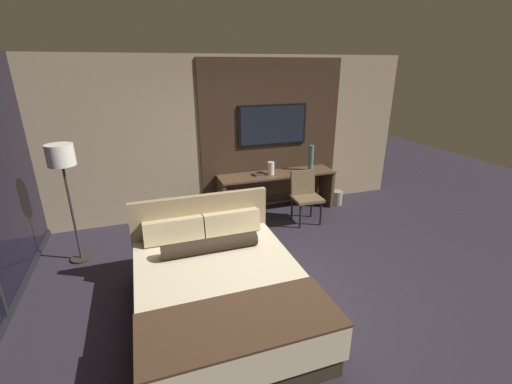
{
  "coord_description": "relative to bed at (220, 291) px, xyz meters",
  "views": [
    {
      "loc": [
        -1.4,
        -3.33,
        2.63
      ],
      "look_at": [
        0.1,
        1.0,
        0.92
      ],
      "focal_mm": 24.0,
      "sensor_mm": 36.0,
      "label": 1
    }
  ],
  "objects": [
    {
      "name": "floor_lamp",
      "position": [
        -1.62,
        1.82,
        1.08
      ],
      "size": [
        0.34,
        0.34,
        1.68
      ],
      "color": "#282623",
      "rests_on": "ground_plane"
    },
    {
      "name": "desk_chair",
      "position": [
        1.99,
        1.96,
        0.21
      ],
      "size": [
        0.5,
        0.5,
        0.9
      ],
      "rotation": [
        0.0,
        0.0,
        -0.03
      ],
      "color": "brown",
      "rests_on": "ground_plane"
    },
    {
      "name": "book",
      "position": [
        1.35,
        2.56,
        0.43
      ],
      "size": [
        0.25,
        0.2,
        0.03
      ],
      "color": "#332D28",
      "rests_on": "desk"
    },
    {
      "name": "vase_tall",
      "position": [
        2.38,
        2.53,
        0.65
      ],
      "size": [
        0.1,
        0.1,
        0.48
      ],
      "color": "#4C706B",
      "rests_on": "desk"
    },
    {
      "name": "waste_bin",
      "position": [
        2.95,
        2.42,
        -0.19
      ],
      "size": [
        0.22,
        0.22,
        0.28
      ],
      "color": "gray",
      "rests_on": "ground_plane"
    },
    {
      "name": "vase_short",
      "position": [
        1.56,
        2.51,
        0.53
      ],
      "size": [
        0.13,
        0.13,
        0.24
      ],
      "color": "silver",
      "rests_on": "desk"
    },
    {
      "name": "tv",
      "position": [
        1.7,
        2.8,
        1.26
      ],
      "size": [
        1.31,
        0.04,
        0.74
      ],
      "color": "black"
    },
    {
      "name": "ground_plane",
      "position": [
        0.75,
        0.28,
        -0.33
      ],
      "size": [
        16.0,
        16.0,
        0.0
      ],
      "primitive_type": "plane",
      "color": "#28232D"
    },
    {
      "name": "wall_back_tv_panel",
      "position": [
        0.9,
        2.87,
        1.07
      ],
      "size": [
        7.2,
        0.09,
        2.8
      ],
      "color": "tan",
      "rests_on": "ground_plane"
    },
    {
      "name": "bed",
      "position": [
        0.0,
        0.0,
        0.0
      ],
      "size": [
        1.76,
        2.2,
        1.08
      ],
      "color": "#33281E",
      "rests_on": "ground_plane"
    },
    {
      "name": "desk",
      "position": [
        1.7,
        2.58,
        0.19
      ],
      "size": [
        2.19,
        0.54,
        0.74
      ],
      "color": "brown",
      "rests_on": "ground_plane"
    }
  ]
}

